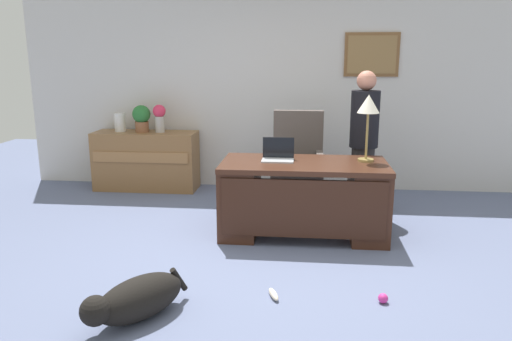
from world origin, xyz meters
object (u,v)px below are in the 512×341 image
Objects in this scene: potted_plant at (142,117)px; desk at (303,196)px; laptop at (278,155)px; person_standing at (364,142)px; dog_toy_bone at (274,294)px; credenza at (146,161)px; vase_empty at (120,122)px; armchair at (298,165)px; vase_with_flowers at (159,117)px; dog_lying at (136,299)px; dog_toy_ball at (383,298)px; desk_lamp at (368,108)px.

desk is at bearing -35.92° from potted_plant.
laptop is at bearing 160.04° from desk.
person_standing reaches higher than dog_toy_bone.
desk is 1.19× the size of credenza.
vase_empty is at bearing 147.53° from desk.
vase_empty is (-2.41, 0.59, 0.41)m from armchair.
vase_empty is (-3.15, 0.80, 0.07)m from person_standing.
armchair is 2.01m from vase_with_flowers.
credenza is 0.59m from potted_plant.
credenza is 1.90× the size of dog_lying.
vase_empty reaches higher than credenza.
dog_toy_bone is (-0.81, 0.00, -0.01)m from dog_toy_ball.
dog_toy_ball is at bearing -73.89° from armchair.
laptop is at bearing -38.27° from credenza.
potted_plant is (-2.18, 1.58, 0.58)m from desk.
credenza is at bearing -179.63° from vase_with_flowers.
dog_lying is at bearing -73.23° from credenza.
credenza is at bearing 123.30° from dog_toy_bone.
dog_toy_ball is at bearing -66.25° from desk.
credenza is (-2.15, 1.58, -0.01)m from desk.
credenza is at bearing 141.73° from laptop.
desk is 1.08m from desk_lamp.
laptop is at bearing -143.39° from person_standing.
vase_empty reaches higher than dog_toy_bone.
desk_lamp is 1.80× the size of vase_with_flowers.
desk is 5.17× the size of laptop.
dog_toy_bone is at bearing -52.36° from vase_empty.
dog_toy_bone is (2.28, -2.96, -0.89)m from vase_empty.
dog_lying is at bearing -68.11° from vase_empty.
dog_toy_ball is at bearing -0.19° from dog_toy_bone.
desk is 4.48× the size of vase_with_flowers.
armchair is at bearing 106.11° from dog_toy_ball.
dog_toy_bone is (-0.21, -1.37, -0.38)m from desk.
vase_with_flowers is (-1.94, 1.58, 0.59)m from desk.
dog_toy_bone is at bearing -111.97° from person_standing.
potted_plant is at bearing 152.72° from desk_lamp.
credenza is at bearing -2.13° from potted_plant.
armchair is (-0.08, 1.00, 0.10)m from desk.
vase_empty is (-0.34, 0.00, 0.52)m from credenza.
dog_lying is 3.63m from potted_plant.
desk_lamp reaches higher than credenza.
person_standing reaches higher than desk_lamp.
armchair is 15.54× the size of dog_toy_ball.
dog_toy_ball is at bearing -91.54° from person_standing.
dog_lying is 2.28× the size of laptop.
armchair is at bearing 78.27° from laptop.
credenza is at bearing -0.23° from vase_empty.
desk_lamp reaches higher than armchair.
desk is 22.35× the size of dog_toy_ball.
laptop is at bearing -33.78° from vase_empty.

